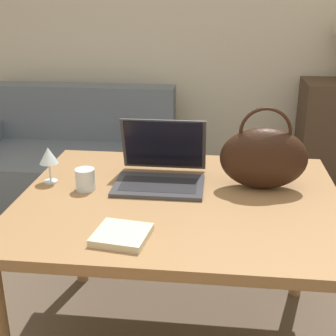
{
  "coord_description": "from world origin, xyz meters",
  "views": [
    {
      "loc": [
        0.02,
        -0.98,
        1.48
      ],
      "look_at": [
        -0.17,
        0.67,
        0.84
      ],
      "focal_mm": 50.0,
      "sensor_mm": 36.0,
      "label": 1
    }
  ],
  "objects_px": {
    "drinking_glass": "(85,179)",
    "handbag": "(264,157)",
    "laptop": "(161,166)",
    "wine_glass": "(49,157)",
    "couch": "(68,166)"
  },
  "relations": [
    {
      "from": "wine_glass",
      "to": "drinking_glass",
      "type": "bearing_deg",
      "value": -20.34
    },
    {
      "from": "wine_glass",
      "to": "handbag",
      "type": "height_order",
      "value": "handbag"
    },
    {
      "from": "laptop",
      "to": "couch",
      "type": "bearing_deg",
      "value": 123.88
    },
    {
      "from": "drinking_glass",
      "to": "handbag",
      "type": "height_order",
      "value": "handbag"
    },
    {
      "from": "drinking_glass",
      "to": "handbag",
      "type": "bearing_deg",
      "value": 7.9
    },
    {
      "from": "handbag",
      "to": "wine_glass",
      "type": "bearing_deg",
      "value": -177.66
    },
    {
      "from": "drinking_glass",
      "to": "wine_glass",
      "type": "distance_m",
      "value": 0.19
    },
    {
      "from": "wine_glass",
      "to": "handbag",
      "type": "distance_m",
      "value": 0.87
    },
    {
      "from": "couch",
      "to": "drinking_glass",
      "type": "xyz_separation_m",
      "value": [
        0.55,
        -1.39,
        0.49
      ]
    },
    {
      "from": "couch",
      "to": "drinking_glass",
      "type": "distance_m",
      "value": 1.57
    },
    {
      "from": "couch",
      "to": "handbag",
      "type": "height_order",
      "value": "handbag"
    },
    {
      "from": "laptop",
      "to": "wine_glass",
      "type": "xyz_separation_m",
      "value": [
        -0.46,
        -0.07,
        0.05
      ]
    },
    {
      "from": "drinking_glass",
      "to": "handbag",
      "type": "relative_size",
      "value": 0.25
    },
    {
      "from": "couch",
      "to": "handbag",
      "type": "bearing_deg",
      "value": -45.67
    },
    {
      "from": "laptop",
      "to": "handbag",
      "type": "bearing_deg",
      "value": -4.46
    }
  ]
}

